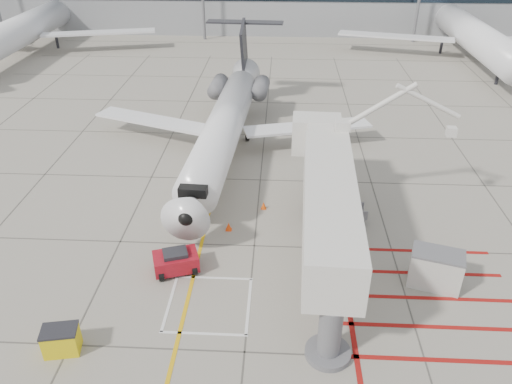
# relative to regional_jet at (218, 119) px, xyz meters

# --- Properties ---
(ground_plane) EXTENTS (260.00, 260.00, 0.00)m
(ground_plane) POSITION_rel_regional_jet_xyz_m (3.13, -13.77, -3.94)
(ground_plane) COLOR gray
(ground_plane) RESTS_ON ground
(regional_jet) EXTENTS (25.51, 31.37, 7.88)m
(regional_jet) POSITION_rel_regional_jet_xyz_m (0.00, 0.00, 0.00)
(regional_jet) COLOR white
(regional_jet) RESTS_ON ground_plane
(jet_bridge) EXTENTS (9.12, 18.11, 7.12)m
(jet_bridge) POSITION_rel_regional_jet_xyz_m (7.09, -11.63, -0.38)
(jet_bridge) COLOR silver
(jet_bridge) RESTS_ON ground_plane
(pushback_tug) EXTENTS (2.72, 2.16, 1.38)m
(pushback_tug) POSITION_rel_regional_jet_xyz_m (-0.99, -12.26, -3.25)
(pushback_tug) COLOR maroon
(pushback_tug) RESTS_ON ground_plane
(spill_bin) EXTENTS (1.68, 1.27, 1.31)m
(spill_bin) POSITION_rel_regional_jet_xyz_m (-5.01, -18.10, -3.28)
(spill_bin) COLOR yellow
(spill_bin) RESTS_ON ground_plane
(baggage_cart) EXTENTS (1.97, 1.35, 1.18)m
(baggage_cart) POSITION_rel_regional_jet_xyz_m (9.00, -6.99, -3.35)
(baggage_cart) COLOR slate
(baggage_cart) RESTS_ON ground_plane
(ground_power_unit) EXTENTS (2.91, 2.19, 2.05)m
(ground_power_unit) POSITION_rel_regional_jet_xyz_m (12.73, -12.64, -2.92)
(ground_power_unit) COLOR beige
(ground_power_unit) RESTS_ON ground_plane
(cone_nose) EXTENTS (0.39, 0.39, 0.54)m
(cone_nose) POSITION_rel_regional_jet_xyz_m (1.47, -8.21, -3.67)
(cone_nose) COLOR #E8400C
(cone_nose) RESTS_ON ground_plane
(cone_side) EXTENTS (0.35, 0.35, 0.49)m
(cone_side) POSITION_rel_regional_jet_xyz_m (3.52, -5.64, -3.69)
(cone_side) COLOR #E14C0B
(cone_side) RESTS_ON ground_plane
(bg_aircraft_b) EXTENTS (32.79, 36.43, 10.93)m
(bg_aircraft_b) POSITION_rel_regional_jet_xyz_m (-28.98, 32.23, 1.52)
(bg_aircraft_b) COLOR silver
(bg_aircraft_b) RESTS_ON ground_plane
(bg_aircraft_c) EXTENTS (32.69, 36.32, 10.90)m
(bg_aircraft_c) POSITION_rel_regional_jet_xyz_m (28.10, 32.23, 1.51)
(bg_aircraft_c) COLOR silver
(bg_aircraft_c) RESTS_ON ground_plane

